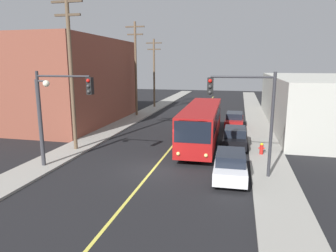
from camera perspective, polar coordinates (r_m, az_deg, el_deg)
ground_plane at (r=19.26m, az=-2.86°, el=-8.28°), size 120.00×120.00×0.00m
sidewalk_left at (r=30.72m, az=-10.73°, el=-0.75°), size 2.50×90.00×0.15m
sidewalk_right at (r=28.23m, az=17.32°, el=-2.18°), size 2.50×90.00×0.15m
lane_stripe_center at (r=33.43m, az=4.26°, el=0.30°), size 0.16×60.00×0.01m
building_left_brick at (r=35.71m, az=-18.28°, el=8.00°), size 10.00×16.42×9.30m
building_right_warehouse at (r=36.83m, az=28.06°, el=4.15°), size 12.00×25.09×5.27m
city_bus at (r=24.91m, az=6.39°, el=0.60°), size 2.81×12.20×3.20m
parked_car_white at (r=17.92m, az=11.72°, el=-7.21°), size 1.91×4.44×1.62m
parked_car_black at (r=24.59m, az=12.55°, el=-2.08°), size 1.84×4.41×1.62m
parked_car_red at (r=32.24m, az=12.44°, el=1.15°), size 1.87×4.42×1.62m
utility_pole_near at (r=23.51m, az=-17.91°, el=10.53°), size 2.40×0.28×11.31m
utility_pole_mid at (r=38.29m, az=-6.13°, el=11.34°), size 2.40×0.28×11.45m
utility_pole_far at (r=45.99m, az=-2.65°, el=10.53°), size 2.40×0.28×10.06m
traffic_signal_left_corner at (r=19.43m, az=-19.56°, el=4.31°), size 3.75×0.48×6.00m
traffic_signal_right_corner at (r=17.63m, az=14.28°, el=3.94°), size 3.75×0.48×6.00m
street_lamp_left at (r=20.31m, az=-22.81°, el=2.76°), size 0.98×0.40×5.50m
fire_hydrant at (r=22.86m, az=17.28°, el=-4.05°), size 0.44×0.26×0.84m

